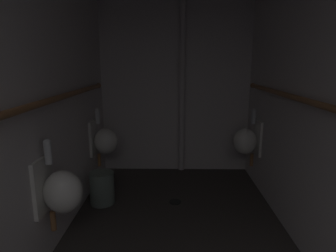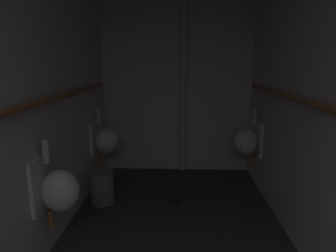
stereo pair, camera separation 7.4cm
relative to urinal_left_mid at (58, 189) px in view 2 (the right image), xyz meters
name	(u,v)px [view 2 (the right image)]	position (x,y,z in m)	size (l,w,h in m)	color
wall_left	(29,110)	(-0.18, 0.03, 0.62)	(0.06, 4.16, 2.45)	silver
wall_right	(325,112)	(2.00, 0.03, 0.62)	(0.06, 4.16, 2.45)	silver
wall_back	(177,87)	(0.91, 2.08, 0.62)	(2.23, 0.06, 2.45)	silver
urinal_left_mid	(58,189)	(0.00, 0.00, 0.00)	(0.32, 0.30, 0.76)	silver
urinal_left_far	(105,140)	(0.00, 1.46, 0.00)	(0.32, 0.30, 0.76)	silver
urinal_right_mid	(248,141)	(1.82, 1.50, 0.00)	(0.32, 0.30, 0.76)	silver
supply_pipe_left	(39,103)	(-0.09, 0.01, 0.68)	(0.06, 3.37, 0.06)	#936038
supply_pipe_right	(312,104)	(1.91, 0.05, 0.68)	(0.06, 3.36, 0.06)	#936038
standpipe_back_wall	(183,88)	(1.00, 1.97, 0.62)	(0.08, 0.08, 2.40)	silver
floor_drain	(175,202)	(0.90, 1.00, -0.60)	(0.14, 0.14, 0.01)	black
waste_bin	(102,187)	(0.07, 0.97, -0.42)	(0.28, 0.28, 0.37)	slate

